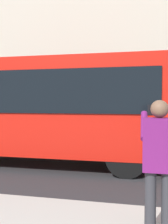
{
  "coord_description": "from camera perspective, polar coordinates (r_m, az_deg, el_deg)",
  "views": [
    {
      "loc": [
        -0.14,
        7.76,
        1.82
      ],
      "look_at": [
        1.53,
        0.23,
        1.54
      ],
      "focal_mm": 41.88,
      "sensor_mm": 36.0,
      "label": 1
    }
  ],
  "objects": [
    {
      "name": "ground_plane",
      "position": [
        7.97,
        11.39,
        -11.14
      ],
      "size": [
        60.0,
        60.0,
        0.0
      ],
      "primitive_type": "plane",
      "color": "#2B2B2D"
    },
    {
      "name": "building_facade_far",
      "position": [
        15.15,
        12.17,
        18.01
      ],
      "size": [
        28.0,
        1.55,
        12.0
      ],
      "color": "beige",
      "rests_on": "ground_plane"
    },
    {
      "name": "red_bus",
      "position": [
        8.16,
        -11.99,
        1.08
      ],
      "size": [
        9.05,
        2.54,
        3.08
      ],
      "color": "red",
      "rests_on": "ground_plane"
    },
    {
      "name": "pedestrian_photographer",
      "position": [
        3.4,
        16.13,
        -9.5
      ],
      "size": [
        0.53,
        0.52,
        1.7
      ],
      "color": "#2D2D33",
      "rests_on": "sidewalk_curb"
    }
  ]
}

